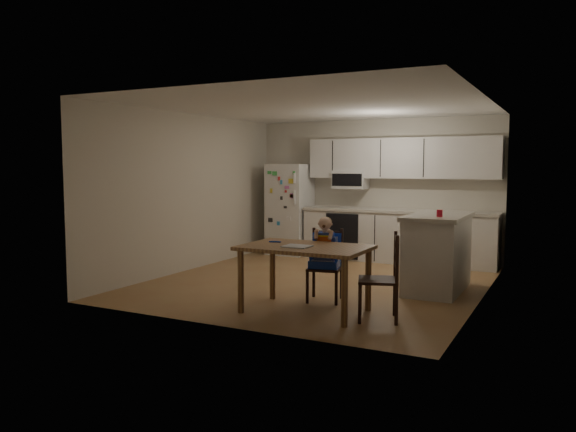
{
  "coord_description": "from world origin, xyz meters",
  "views": [
    {
      "loc": [
        3.23,
        -7.28,
        1.67
      ],
      "look_at": [
        0.0,
        -0.97,
        1.03
      ],
      "focal_mm": 35.0,
      "sensor_mm": 36.0,
      "label": 1
    }
  ],
  "objects_px": {
    "red_cup": "(440,213)",
    "dining_table": "(305,255)",
    "refrigerator": "(290,209)",
    "kitchen_island": "(438,252)",
    "chair_booster": "(326,250)",
    "chair_side": "(387,271)"
  },
  "relations": [
    {
      "from": "red_cup",
      "to": "dining_table",
      "type": "relative_size",
      "value": 0.06
    },
    {
      "from": "refrigerator",
      "to": "kitchen_island",
      "type": "bearing_deg",
      "value": -31.02
    },
    {
      "from": "refrigerator",
      "to": "chair_booster",
      "type": "relative_size",
      "value": 1.62
    },
    {
      "from": "refrigerator",
      "to": "chair_booster",
      "type": "bearing_deg",
      "value": -56.31
    },
    {
      "from": "kitchen_island",
      "to": "chair_booster",
      "type": "distance_m",
      "value": 1.63
    },
    {
      "from": "kitchen_island",
      "to": "dining_table",
      "type": "xyz_separation_m",
      "value": [
        -1.11,
        -1.8,
        0.14
      ]
    },
    {
      "from": "refrigerator",
      "to": "dining_table",
      "type": "distance_m",
      "value": 4.26
    },
    {
      "from": "dining_table",
      "to": "chair_booster",
      "type": "height_order",
      "value": "chair_booster"
    },
    {
      "from": "chair_booster",
      "to": "chair_side",
      "type": "xyz_separation_m",
      "value": [
        0.95,
        -0.53,
        -0.1
      ]
    },
    {
      "from": "refrigerator",
      "to": "kitchen_island",
      "type": "distance_m",
      "value": 3.73
    },
    {
      "from": "dining_table",
      "to": "chair_booster",
      "type": "relative_size",
      "value": 1.36
    },
    {
      "from": "kitchen_island",
      "to": "chair_booster",
      "type": "height_order",
      "value": "chair_booster"
    },
    {
      "from": "chair_booster",
      "to": "chair_side",
      "type": "relative_size",
      "value": 1.1
    },
    {
      "from": "dining_table",
      "to": "chair_booster",
      "type": "xyz_separation_m",
      "value": [
        -0.01,
        0.61,
        -0.03
      ]
    },
    {
      "from": "dining_table",
      "to": "chair_side",
      "type": "distance_m",
      "value": 0.95
    },
    {
      "from": "kitchen_island",
      "to": "dining_table",
      "type": "distance_m",
      "value": 2.12
    },
    {
      "from": "dining_table",
      "to": "chair_side",
      "type": "relative_size",
      "value": 1.5
    },
    {
      "from": "red_cup",
      "to": "chair_booster",
      "type": "distance_m",
      "value": 1.53
    },
    {
      "from": "dining_table",
      "to": "chair_side",
      "type": "bearing_deg",
      "value": 4.93
    },
    {
      "from": "refrigerator",
      "to": "dining_table",
      "type": "relative_size",
      "value": 1.2
    },
    {
      "from": "refrigerator",
      "to": "red_cup",
      "type": "height_order",
      "value": "refrigerator"
    },
    {
      "from": "refrigerator",
      "to": "dining_table",
      "type": "bearing_deg",
      "value": -60.79
    }
  ]
}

